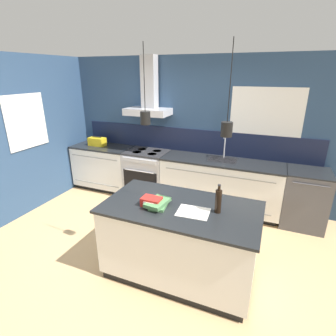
{
  "coord_description": "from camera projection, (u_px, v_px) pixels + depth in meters",
  "views": [
    {
      "loc": [
        1.41,
        -2.54,
        2.32
      ],
      "look_at": [
        0.1,
        0.65,
        1.05
      ],
      "focal_mm": 28.0,
      "sensor_mm": 36.0,
      "label": 1
    }
  ],
  "objects": [
    {
      "name": "ground_plane",
      "position": [
        143.0,
        256.0,
        3.51
      ],
      "size": [
        16.0,
        16.0,
        0.0
      ],
      "primitive_type": "plane",
      "color": "tan",
      "rests_on": "ground"
    },
    {
      "name": "wall_back",
      "position": [
        189.0,
        128.0,
        4.79
      ],
      "size": [
        5.6,
        2.17,
        2.6
      ],
      "color": "navy",
      "rests_on": "ground_plane"
    },
    {
      "name": "wall_left",
      "position": [
        34.0,
        134.0,
        4.53
      ],
      "size": [
        0.08,
        3.8,
        2.6
      ],
      "color": "navy",
      "rests_on": "ground_plane"
    },
    {
      "name": "counter_run_left",
      "position": [
        105.0,
        167.0,
        5.45
      ],
      "size": [
        1.22,
        0.64,
        0.91
      ],
      "color": "black",
      "rests_on": "ground_plane"
    },
    {
      "name": "counter_run_sink",
      "position": [
        220.0,
        185.0,
        4.58
      ],
      "size": [
        2.05,
        0.64,
        1.32
      ],
      "color": "black",
      "rests_on": "ground_plane"
    },
    {
      "name": "oven_range",
      "position": [
        148.0,
        174.0,
        5.08
      ],
      "size": [
        0.79,
        0.66,
        0.91
      ],
      "color": "#B5B5BA",
      "rests_on": "ground_plane"
    },
    {
      "name": "dishwasher",
      "position": [
        304.0,
        198.0,
        4.11
      ],
      "size": [
        0.63,
        0.65,
        0.91
      ],
      "color": "#4C4C51",
      "rests_on": "ground_plane"
    },
    {
      "name": "kitchen_island",
      "position": [
        180.0,
        240.0,
        3.08
      ],
      "size": [
        1.75,
        0.96,
        0.91
      ],
      "color": "black",
      "rests_on": "ground_plane"
    },
    {
      "name": "bottle_on_island",
      "position": [
        218.0,
        201.0,
        2.75
      ],
      "size": [
        0.07,
        0.07,
        0.32
      ],
      "color": "black",
      "rests_on": "kitchen_island"
    },
    {
      "name": "book_stack",
      "position": [
        158.0,
        203.0,
        2.9
      ],
      "size": [
        0.23,
        0.32,
        0.07
      ],
      "color": "#4C7F4C",
      "rests_on": "kitchen_island"
    },
    {
      "name": "red_supply_box",
      "position": [
        151.0,
        202.0,
        2.92
      ],
      "size": [
        0.22,
        0.15,
        0.1
      ],
      "color": "red",
      "rests_on": "kitchen_island"
    },
    {
      "name": "paper_pile",
      "position": [
        193.0,
        212.0,
        2.79
      ],
      "size": [
        0.36,
        0.29,
        0.01
      ],
      "color": "silver",
      "rests_on": "kitchen_island"
    },
    {
      "name": "yellow_toolbox",
      "position": [
        97.0,
        142.0,
        5.31
      ],
      "size": [
        0.34,
        0.18,
        0.19
      ],
      "color": "gold",
      "rests_on": "counter_run_left"
    }
  ]
}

